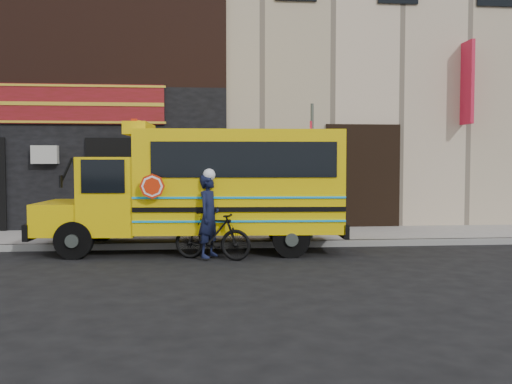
{
  "coord_description": "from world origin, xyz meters",
  "views": [
    {
      "loc": [
        -0.73,
        -10.89,
        2.04
      ],
      "look_at": [
        0.5,
        1.85,
        1.37
      ],
      "focal_mm": 40.0,
      "sensor_mm": 36.0,
      "label": 1
    }
  ],
  "objects_px": {
    "sign_pole": "(312,168)",
    "cyclist": "(209,218)",
    "school_bus": "(210,186)",
    "bicycle": "(212,235)"
  },
  "relations": [
    {
      "from": "sign_pole",
      "to": "cyclist",
      "type": "height_order",
      "value": "sign_pole"
    },
    {
      "from": "school_bus",
      "to": "sign_pole",
      "type": "relative_size",
      "value": 2.01
    },
    {
      "from": "sign_pole",
      "to": "cyclist",
      "type": "distance_m",
      "value": 3.38
    },
    {
      "from": "school_bus",
      "to": "bicycle",
      "type": "height_order",
      "value": "school_bus"
    },
    {
      "from": "cyclist",
      "to": "sign_pole",
      "type": "bearing_deg",
      "value": -21.5
    },
    {
      "from": "bicycle",
      "to": "school_bus",
      "type": "bearing_deg",
      "value": 24.37
    },
    {
      "from": "school_bus",
      "to": "cyclist",
      "type": "xyz_separation_m",
      "value": [
        -0.03,
        -1.13,
        -0.63
      ]
    },
    {
      "from": "sign_pole",
      "to": "bicycle",
      "type": "height_order",
      "value": "sign_pole"
    },
    {
      "from": "school_bus",
      "to": "bicycle",
      "type": "relative_size",
      "value": 4.13
    },
    {
      "from": "bicycle",
      "to": "cyclist",
      "type": "height_order",
      "value": "cyclist"
    }
  ]
}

